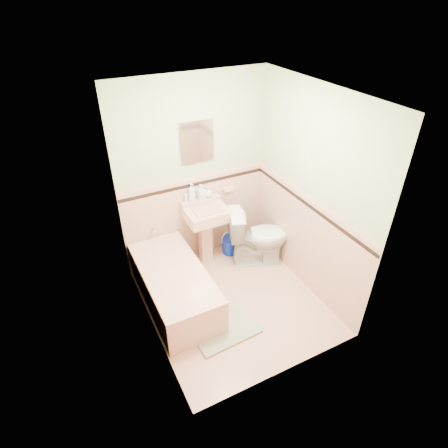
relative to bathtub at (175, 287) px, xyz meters
name	(u,v)px	position (x,y,z in m)	size (l,w,h in m)	color
floor	(233,301)	(0.63, -0.33, -0.23)	(2.20, 2.20, 0.00)	#E4AD95
ceiling	(237,95)	(0.63, -0.33, 2.27)	(2.20, 2.20, 0.00)	white
wall_back	(194,175)	(0.63, 0.77, 1.02)	(2.50, 2.50, 0.00)	#F8EFCA
wall_front	(297,279)	(0.63, -1.43, 1.02)	(2.50, 2.50, 0.00)	#F8EFCA
wall_left	(142,241)	(-0.37, -0.33, 1.02)	(2.50, 2.50, 0.00)	#F8EFCA
wall_right	(311,195)	(1.63, -0.33, 1.02)	(2.50, 2.50, 0.00)	#F8EFCA
wainscot_back	(196,218)	(0.63, 0.76, 0.38)	(2.00, 2.00, 0.00)	beige
wainscot_front	(289,330)	(0.63, -1.42, 0.38)	(2.00, 2.00, 0.00)	beige
wainscot_left	(151,291)	(-0.36, -0.33, 0.38)	(2.20, 2.20, 0.00)	beige
wainscot_right	(303,241)	(1.62, -0.33, 0.38)	(2.20, 2.20, 0.00)	beige
accent_back	(195,184)	(0.63, 0.75, 0.90)	(2.00, 2.00, 0.00)	black
accent_front	(294,289)	(0.63, -1.41, 0.90)	(2.00, 2.00, 0.00)	black
accent_left	(146,252)	(-0.35, -0.33, 0.89)	(2.20, 2.20, 0.00)	black
accent_right	(308,205)	(1.61, -0.33, 0.89)	(2.20, 2.20, 0.00)	black
cap_back	(195,177)	(0.63, 0.75, 0.99)	(2.00, 2.00, 0.00)	#E4A896
cap_front	(295,281)	(0.63, -1.41, 0.99)	(2.00, 2.00, 0.00)	#E4A896
cap_left	(145,243)	(-0.35, -0.33, 1.00)	(2.20, 2.20, 0.00)	#E4A896
cap_right	(309,198)	(1.61, -0.33, 1.00)	(2.20, 2.20, 0.00)	#E4A896
bathtub	(175,287)	(0.00, 0.00, 0.00)	(0.70, 1.50, 0.45)	#DFAA93
tub_faucet	(153,229)	(0.00, 0.72, 0.41)	(0.04, 0.04, 0.12)	silver
sink	(207,236)	(0.68, 0.53, 0.20)	(0.55, 0.48, 0.86)	#DFAA93
sink_faucet	(202,198)	(0.68, 0.67, 0.72)	(0.02, 0.02, 0.10)	silver
medicine_cabinet	(197,141)	(0.68, 0.74, 1.47)	(0.36, 0.04, 0.45)	white
soap_dish	(228,189)	(1.10, 0.73, 0.72)	(0.13, 0.08, 0.04)	#DFAA93
soap_bottle_left	(192,192)	(0.56, 0.71, 0.82)	(0.10, 0.10, 0.25)	#B2B2B2
soap_bottle_mid	(201,192)	(0.69, 0.71, 0.79)	(0.09, 0.10, 0.21)	#B2B2B2
soap_bottle_right	(208,192)	(0.79, 0.71, 0.76)	(0.11, 0.11, 0.14)	#B2B2B2
tube	(186,198)	(0.48, 0.71, 0.75)	(0.04, 0.04, 0.12)	white
toilet	(259,236)	(1.31, 0.22, 0.19)	(0.46, 0.81, 0.83)	white
bucket	(230,245)	(1.04, 0.55, -0.10)	(0.26, 0.26, 0.26)	#0924AE
bath_mat	(225,329)	(0.33, -0.69, -0.21)	(0.73, 0.49, 0.03)	gray
shoe	(215,330)	(0.21, -0.69, -0.17)	(0.14, 0.07, 0.06)	#BF1E59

